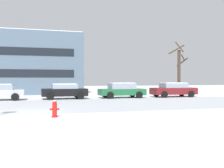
{
  "coord_description": "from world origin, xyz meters",
  "views": [
    {
      "loc": [
        0.04,
        -15.37,
        1.77
      ],
      "look_at": [
        6.49,
        6.0,
        1.41
      ],
      "focal_mm": 44.51,
      "sensor_mm": 36.0,
      "label": 1
    }
  ],
  "objects_px": {
    "fire_hydrant": "(55,109)",
    "parked_car_black": "(64,91)",
    "parked_car_green": "(122,90)",
    "parked_car_maroon": "(173,90)"
  },
  "relations": [
    {
      "from": "fire_hydrant",
      "to": "parked_car_black",
      "type": "xyz_separation_m",
      "value": [
        1.97,
        12.25,
        0.32
      ]
    },
    {
      "from": "parked_car_black",
      "to": "parked_car_green",
      "type": "xyz_separation_m",
      "value": [
        5.52,
        -0.07,
        0.02
      ]
    },
    {
      "from": "parked_car_green",
      "to": "parked_car_maroon",
      "type": "bearing_deg",
      "value": -1.44
    },
    {
      "from": "parked_car_maroon",
      "to": "parked_car_black",
      "type": "bearing_deg",
      "value": 178.93
    },
    {
      "from": "parked_car_green",
      "to": "parked_car_maroon",
      "type": "height_order",
      "value": "parked_car_green"
    },
    {
      "from": "fire_hydrant",
      "to": "parked_car_maroon",
      "type": "height_order",
      "value": "parked_car_maroon"
    },
    {
      "from": "fire_hydrant",
      "to": "parked_car_green",
      "type": "bearing_deg",
      "value": 58.4
    },
    {
      "from": "parked_car_maroon",
      "to": "fire_hydrant",
      "type": "bearing_deg",
      "value": -137.22
    },
    {
      "from": "parked_car_maroon",
      "to": "parked_car_green",
      "type": "bearing_deg",
      "value": 178.56
    },
    {
      "from": "fire_hydrant",
      "to": "parked_car_green",
      "type": "height_order",
      "value": "parked_car_green"
    }
  ]
}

